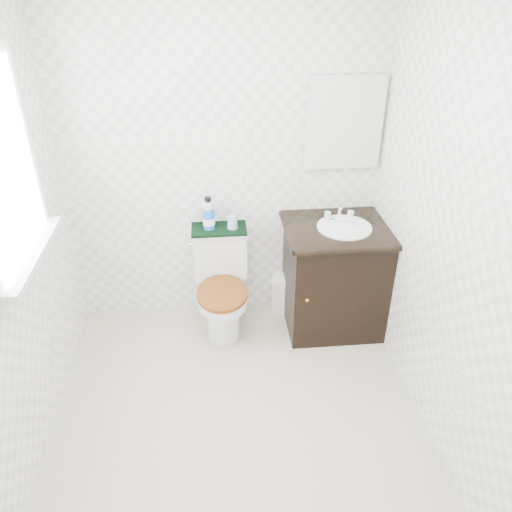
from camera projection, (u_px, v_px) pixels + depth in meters
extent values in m
plane|color=beige|center=(238.00, 423.00, 2.97)|extent=(2.40, 2.40, 0.00)
plane|color=white|center=(223.00, 162.00, 3.40)|extent=(2.40, 0.00, 2.40)
plane|color=white|center=(260.00, 466.00, 1.34)|extent=(2.40, 0.00, 2.40)
plane|color=white|center=(456.00, 237.00, 2.46)|extent=(0.00, 2.40, 2.40)
cube|color=silver|center=(344.00, 123.00, 3.32)|extent=(0.50, 0.02, 0.60)
cylinder|color=white|center=(223.00, 316.00, 3.58)|extent=(0.24, 0.24, 0.36)
cube|color=white|center=(222.00, 296.00, 3.80)|extent=(0.24, 0.28, 0.36)
cube|color=white|center=(220.00, 255.00, 3.64)|extent=(0.38, 0.18, 0.34)
cube|color=white|center=(219.00, 232.00, 3.54)|extent=(0.40, 0.20, 0.03)
cylinder|color=white|center=(222.00, 298.00, 3.46)|extent=(0.34, 0.34, 0.08)
cylinder|color=#6D3010|center=(222.00, 293.00, 3.43)|extent=(0.37, 0.37, 0.03)
cube|color=black|center=(334.00, 279.00, 3.62)|extent=(0.67, 0.57, 0.78)
cube|color=black|center=(339.00, 229.00, 3.41)|extent=(0.71, 0.61, 0.04)
cylinder|color=white|center=(344.00, 227.00, 3.38)|extent=(0.37, 0.37, 0.01)
ellipsoid|color=white|center=(344.00, 235.00, 3.40)|extent=(0.32, 0.32, 0.16)
cylinder|color=silver|center=(339.00, 212.00, 3.49)|extent=(0.02, 0.02, 0.10)
cube|color=white|center=(286.00, 295.00, 3.89)|extent=(0.23, 0.20, 0.28)
cube|color=white|center=(287.00, 278.00, 3.81)|extent=(0.26, 0.23, 0.03)
cube|color=black|center=(219.00, 229.00, 3.53)|extent=(0.39, 0.22, 0.02)
cylinder|color=blue|center=(209.00, 218.00, 3.48)|extent=(0.08, 0.08, 0.15)
cylinder|color=silver|center=(208.00, 205.00, 3.43)|extent=(0.08, 0.08, 0.05)
cylinder|color=black|center=(208.00, 199.00, 3.41)|extent=(0.05, 0.05, 0.03)
cone|color=#86AFDB|center=(232.00, 222.00, 3.50)|extent=(0.08, 0.08, 0.09)
ellipsoid|color=#16686C|center=(332.00, 219.00, 3.47)|extent=(0.06, 0.04, 0.02)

